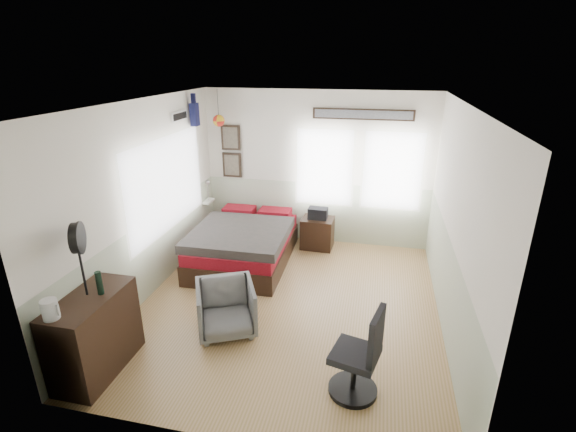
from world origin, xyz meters
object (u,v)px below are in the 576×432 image
nightstand (317,233)px  task_chair (360,361)px  armchair (226,308)px  dresser (95,334)px  bed (244,244)px

nightstand → task_chair: task_chair is taller
armchair → task_chair: 1.80m
dresser → armchair: size_ratio=1.42×
task_chair → bed: bearing=142.4°
bed → armchair: bearing=-79.7°
bed → nightstand: (1.09, 0.82, -0.04)m
armchair → task_chair: (1.66, -0.70, 0.08)m
bed → nightstand: bed is taller
armchair → nightstand: armchair is taller
nightstand → bed: bearing=-140.9°
dresser → armchair: 1.47m
bed → task_chair: (2.03, -2.54, 0.09)m
armchair → nightstand: size_ratio=1.28×
armchair → dresser: bearing=-165.1°
bed → dresser: dresser is taller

